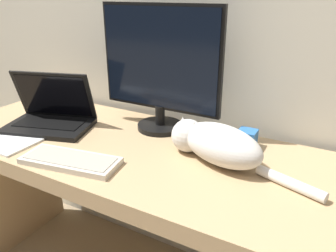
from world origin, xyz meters
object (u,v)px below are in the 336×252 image
at_px(monitor, 160,67).
at_px(cat, 216,143).
at_px(laptop, 50,116).
at_px(external_keyboard, 71,160).

height_order(monitor, cat, monitor).
relative_size(laptop, external_keyboard, 1.13).
distance_m(external_keyboard, cat, 0.49).
height_order(monitor, external_keyboard, monitor).
xyz_separation_m(external_keyboard, cat, (0.41, 0.25, 0.06)).
relative_size(monitor, laptop, 1.31).
xyz_separation_m(monitor, external_keyboard, (-0.11, -0.41, -0.25)).
distance_m(monitor, laptop, 0.51).
xyz_separation_m(monitor, laptop, (-0.41, -0.21, -0.21)).
bearing_deg(monitor, external_keyboard, -105.24).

